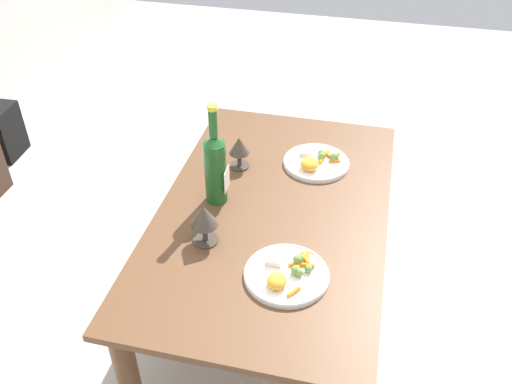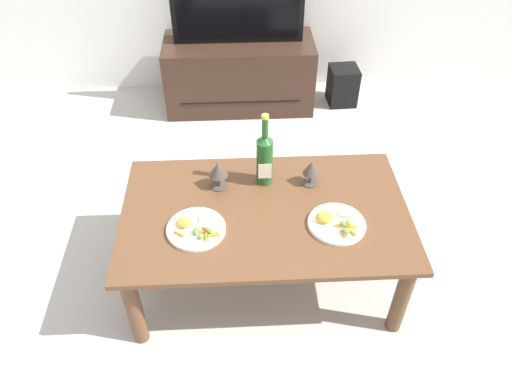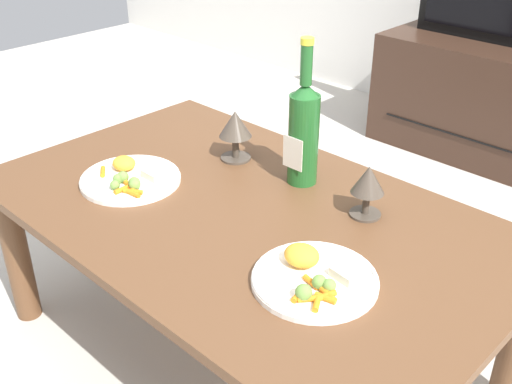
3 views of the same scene
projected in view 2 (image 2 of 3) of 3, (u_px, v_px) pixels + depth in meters
ground_plane at (264, 276)px, 2.50m from camera, size 6.40×6.40×0.00m
dining_table at (265, 222)px, 2.24m from camera, size 1.29×0.78×0.46m
tv_stand at (239, 74)px, 3.57m from camera, size 1.06×0.46×0.49m
tv_screen at (238, 4)px, 3.22m from camera, size 0.89×0.05×0.52m
floor_speaker at (343, 85)px, 3.65m from camera, size 0.21×0.21×0.28m
wine_bottle at (265, 157)px, 2.25m from camera, size 0.08×0.08×0.37m
goblet_left at (218, 171)px, 2.26m from camera, size 0.09×0.09×0.14m
goblet_right at (311, 169)px, 2.28m from camera, size 0.08×0.08×0.13m
dinner_plate_left at (196, 228)px, 2.10m from camera, size 0.26×0.26×0.05m
dinner_plate_right at (336, 223)px, 2.12m from camera, size 0.25×0.25×0.05m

